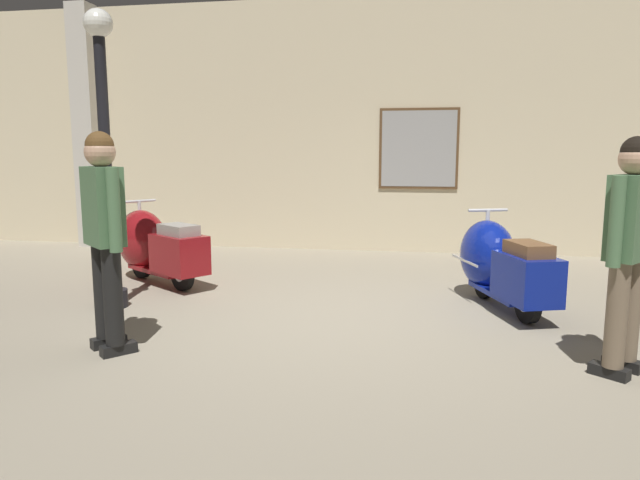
# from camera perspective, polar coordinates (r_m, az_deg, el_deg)

# --- Properties ---
(ground_plane) EXTENTS (60.00, 60.00, 0.00)m
(ground_plane) POSITION_cam_1_polar(r_m,az_deg,el_deg) (5.24, 2.28, -8.54)
(ground_plane) COLOR gray
(showroom_back_wall) EXTENTS (18.00, 0.63, 3.94)m
(showroom_back_wall) POSITION_cam_1_polar(r_m,az_deg,el_deg) (9.18, 4.76, 11.24)
(showroom_back_wall) COLOR beige
(showroom_back_wall) RESTS_ON ground
(scooter_0) EXTENTS (1.59, 1.30, 0.99)m
(scooter_0) POSITION_cam_1_polar(r_m,az_deg,el_deg) (7.17, -16.43, -0.52)
(scooter_0) COLOR black
(scooter_0) RESTS_ON ground
(scooter_1) EXTENTS (0.93, 1.66, 0.97)m
(scooter_1) POSITION_cam_1_polar(r_m,az_deg,el_deg) (6.09, 17.43, -2.21)
(scooter_1) COLOR black
(scooter_1) RESTS_ON ground
(lamppost) EXTENTS (0.28, 0.28, 2.91)m
(lamppost) POSITION_cam_1_polar(r_m,az_deg,el_deg) (6.01, -20.74, 8.16)
(lamppost) COLOR black
(lamppost) RESTS_ON ground
(visitor_0) EXTENTS (0.42, 0.45, 1.67)m
(visitor_0) POSITION_cam_1_polar(r_m,az_deg,el_deg) (4.44, 28.62, 0.02)
(visitor_0) COLOR black
(visitor_0) RESTS_ON ground
(visitor_1) EXTENTS (0.46, 0.44, 1.72)m
(visitor_1) POSITION_cam_1_polar(r_m,az_deg,el_deg) (4.67, -20.84, 1.25)
(visitor_1) COLOR black
(visitor_1) RESTS_ON ground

